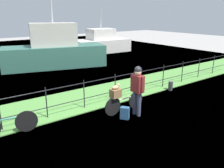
{
  "coord_description": "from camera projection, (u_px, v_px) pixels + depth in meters",
  "views": [
    {
      "loc": [
        -4.46,
        -4.72,
        3.29
      ],
      "look_at": [
        0.14,
        1.51,
        0.9
      ],
      "focal_mm": 36.83,
      "sensor_mm": 36.0,
      "label": 1
    }
  ],
  "objects": [
    {
      "name": "moored_boat_near",
      "position": [
        54.0,
        51.0,
        14.46
      ],
      "size": [
        6.55,
        3.64,
        4.33
      ],
      "color": "#336656",
      "rests_on": "ground"
    },
    {
      "name": "ground_plane",
      "position": [
        137.0,
        124.0,
        7.12
      ],
      "size": [
        60.0,
        60.0,
        0.0
      ],
      "primitive_type": "plane",
      "color": "#9E9993"
    },
    {
      "name": "bicycle_parked",
      "position": [
        7.0,
        124.0,
        6.38
      ],
      "size": [
        1.59,
        0.35,
        0.63
      ],
      "color": "black",
      "rests_on": "ground"
    },
    {
      "name": "cyclist_person",
      "position": [
        137.0,
        87.0,
        7.48
      ],
      "size": [
        0.27,
        0.54,
        1.68
      ],
      "color": "#383D51",
      "rests_on": "ground"
    },
    {
      "name": "bicycle_main",
      "position": [
        124.0,
        103.0,
        7.92
      ],
      "size": [
        1.67,
        0.17,
        0.63
      ],
      "color": "black",
      "rests_on": "ground"
    },
    {
      "name": "grass_strip",
      "position": [
        89.0,
        97.0,
        9.33
      ],
      "size": [
        27.0,
        2.4,
        0.03
      ],
      "primitive_type": "cube",
      "color": "#569342",
      "rests_on": "ground"
    },
    {
      "name": "iron_fence",
      "position": [
        100.0,
        89.0,
        8.52
      ],
      "size": [
        18.04,
        0.04,
        1.06
      ],
      "color": "black",
      "rests_on": "ground"
    },
    {
      "name": "moored_boat_mid",
      "position": [
        101.0,
        43.0,
        20.15
      ],
      "size": [
        5.08,
        2.5,
        3.63
      ],
      "color": "silver",
      "rests_on": "ground"
    },
    {
      "name": "wooden_crate",
      "position": [
        116.0,
        93.0,
        7.57
      ],
      "size": [
        0.34,
        0.27,
        0.28
      ],
      "primitive_type": "cube",
      "rotation": [
        0.0,
        0.0,
        0.02
      ],
      "color": "brown",
      "rests_on": "bicycle_main"
    },
    {
      "name": "backpack_on_paving",
      "position": [
        125.0,
        113.0,
        7.43
      ],
      "size": [
        0.31,
        0.33,
        0.4
      ],
      "primitive_type": "cube",
      "rotation": [
        0.0,
        0.0,
        5.34
      ],
      "color": "#28517A",
      "rests_on": "ground"
    },
    {
      "name": "terrier_dog",
      "position": [
        116.0,
        87.0,
        7.52
      ],
      "size": [
        0.32,
        0.15,
        0.18
      ],
      "color": "tan",
      "rests_on": "wooden_crate"
    },
    {
      "name": "harbor_water",
      "position": [
        25.0,
        63.0,
        15.92
      ],
      "size": [
        30.0,
        30.0,
        0.0
      ],
      "primitive_type": "plane",
      "color": "#426684",
      "rests_on": "ground"
    },
    {
      "name": "mooring_bollard",
      "position": [
        170.0,
        86.0,
        10.19
      ],
      "size": [
        0.2,
        0.2,
        0.4
      ],
      "primitive_type": "cylinder",
      "color": "#38383D",
      "rests_on": "ground"
    }
  ]
}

